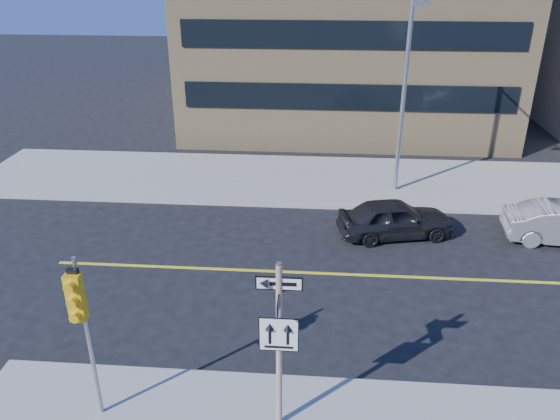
# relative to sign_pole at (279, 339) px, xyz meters

# --- Properties ---
(ground) EXTENTS (120.00, 120.00, 0.00)m
(ground) POSITION_rel_sign_pole_xyz_m (0.00, 2.51, -2.44)
(ground) COLOR black
(ground) RESTS_ON ground
(sign_pole) EXTENTS (0.92, 0.92, 4.06)m
(sign_pole) POSITION_rel_sign_pole_xyz_m (0.00, 0.00, 0.00)
(sign_pole) COLOR beige
(sign_pole) RESTS_ON near_sidewalk
(traffic_signal) EXTENTS (0.32, 0.45, 4.00)m
(traffic_signal) POSITION_rel_sign_pole_xyz_m (-4.00, -0.15, 0.59)
(traffic_signal) COLOR gray
(traffic_signal) RESTS_ON near_sidewalk
(parked_car_a) EXTENTS (2.54, 4.42, 1.42)m
(parked_car_a) POSITION_rel_sign_pole_xyz_m (3.51, 9.39, -1.73)
(parked_car_a) COLOR black
(parked_car_a) RESTS_ON ground
(streetlight_a) EXTENTS (0.55, 2.25, 8.00)m
(streetlight_a) POSITION_rel_sign_pole_xyz_m (4.00, 13.27, 2.32)
(streetlight_a) COLOR gray
(streetlight_a) RESTS_ON far_sidewalk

